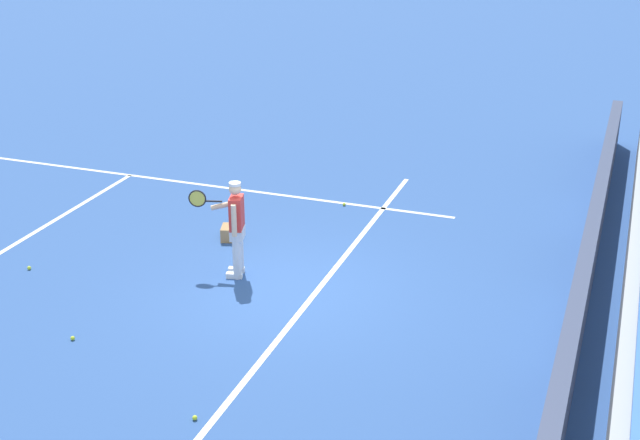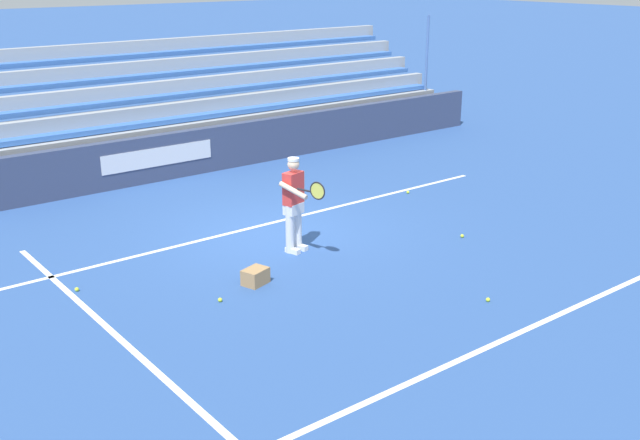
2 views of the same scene
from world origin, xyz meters
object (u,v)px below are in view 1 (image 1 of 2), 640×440
at_px(tennis_player, 236,228).
at_px(tennis_ball_on_baseline, 195,418).
at_px(tennis_ball_far_left, 29,268).
at_px(tennis_ball_midcourt, 236,221).
at_px(ball_box_cardboard, 230,233).
at_px(tennis_ball_toward_net, 73,338).
at_px(tennis_ball_near_player, 344,204).

distance_m(tennis_player, tennis_ball_on_baseline, 4.37).
relative_size(tennis_ball_far_left, tennis_ball_midcourt, 1.00).
bearing_deg(tennis_player, tennis_ball_midcourt, 25.28).
relative_size(ball_box_cardboard, tennis_ball_toward_net, 6.06).
distance_m(tennis_player, tennis_ball_toward_net, 3.32).
xyz_separation_m(tennis_player, tennis_ball_midcourt, (2.17, 1.02, -0.86)).
bearing_deg(tennis_player, tennis_ball_on_baseline, -162.51).
xyz_separation_m(tennis_ball_toward_net, tennis_ball_on_baseline, (-1.20, -2.68, 0.00)).
height_order(tennis_ball_far_left, tennis_ball_midcourt, same).
xyz_separation_m(tennis_ball_near_player, tennis_ball_midcourt, (-1.58, 1.73, 0.00)).
bearing_deg(tennis_ball_midcourt, tennis_player, -154.72).
height_order(ball_box_cardboard, tennis_ball_far_left, ball_box_cardboard).
xyz_separation_m(tennis_player, tennis_ball_on_baseline, (-4.09, -1.29, -0.86)).
bearing_deg(tennis_ball_on_baseline, tennis_player, 17.49).
bearing_deg(tennis_ball_on_baseline, tennis_ball_near_player, 4.25).
distance_m(tennis_ball_toward_net, tennis_ball_on_baseline, 2.94).
relative_size(tennis_ball_midcourt, tennis_ball_on_baseline, 1.00).
bearing_deg(tennis_player, tennis_ball_near_player, -10.69).
distance_m(ball_box_cardboard, tennis_ball_on_baseline, 5.84).
bearing_deg(tennis_ball_near_player, tennis_ball_far_left, 138.52).
bearing_deg(tennis_ball_near_player, tennis_player, 169.31).
relative_size(ball_box_cardboard, tennis_ball_far_left, 6.06).
xyz_separation_m(tennis_ball_far_left, tennis_ball_midcourt, (3.23, -2.52, 0.00)).
height_order(ball_box_cardboard, tennis_ball_near_player, ball_box_cardboard).
relative_size(tennis_player, tennis_ball_midcourt, 25.98).
xyz_separation_m(tennis_player, tennis_ball_far_left, (-1.06, 3.54, -0.86)).
distance_m(tennis_ball_near_player, tennis_ball_toward_net, 6.96).
height_order(tennis_ball_far_left, tennis_ball_on_baseline, same).
bearing_deg(tennis_ball_toward_net, tennis_ball_on_baseline, -114.15).
distance_m(ball_box_cardboard, tennis_ball_far_left, 3.67).
height_order(tennis_player, tennis_ball_toward_net, tennis_player).
xyz_separation_m(ball_box_cardboard, tennis_ball_near_player, (2.38, -1.50, -0.10)).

